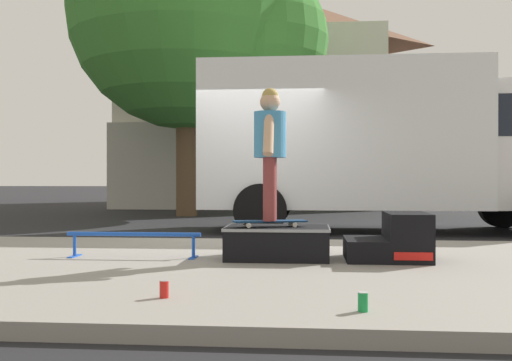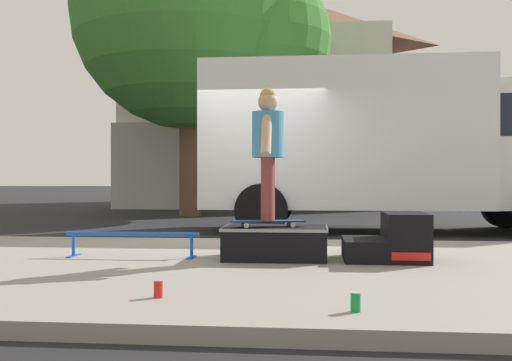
% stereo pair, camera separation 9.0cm
% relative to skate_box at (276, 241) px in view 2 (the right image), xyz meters
% --- Properties ---
extents(ground_plane, '(140.00, 140.00, 0.00)m').
position_rel_skate_box_xyz_m(ground_plane, '(-0.65, 2.57, -0.31)').
color(ground_plane, black).
extents(sidewalk_slab, '(50.00, 5.00, 0.12)m').
position_rel_skate_box_xyz_m(sidewalk_slab, '(-0.65, -0.43, -0.25)').
color(sidewalk_slab, gray).
rests_on(sidewalk_slab, ground).
extents(skate_box, '(1.11, 0.76, 0.35)m').
position_rel_skate_box_xyz_m(skate_box, '(0.00, 0.00, 0.00)').
color(skate_box, black).
rests_on(skate_box, sidewalk_slab).
extents(kicker_ramp, '(0.86, 0.77, 0.50)m').
position_rel_skate_box_xyz_m(kicker_ramp, '(1.23, -0.00, 0.02)').
color(kicker_ramp, black).
rests_on(kicker_ramp, sidewalk_slab).
extents(grind_rail, '(1.49, 0.28, 0.28)m').
position_rel_skate_box_xyz_m(grind_rail, '(-1.57, -0.03, 0.02)').
color(grind_rail, blue).
rests_on(grind_rail, sidewalk_slab).
extents(skateboard, '(0.80, 0.41, 0.07)m').
position_rel_skate_box_xyz_m(skateboard, '(-0.08, -0.06, 0.22)').
color(skateboard, navy).
rests_on(skateboard, skate_box).
extents(skater_kid, '(0.34, 0.73, 1.41)m').
position_rel_skate_box_xyz_m(skater_kid, '(-0.08, -0.06, 1.06)').
color(skater_kid, brown).
rests_on(skater_kid, skateboard).
extents(soda_can, '(0.07, 0.07, 0.13)m').
position_rel_skate_box_xyz_m(soda_can, '(-0.71, -2.16, -0.12)').
color(soda_can, red).
rests_on(soda_can, sidewalk_slab).
extents(soda_can_b, '(0.07, 0.07, 0.13)m').
position_rel_skate_box_xyz_m(soda_can_b, '(0.68, -2.48, -0.12)').
color(soda_can_b, '#198C3F').
rests_on(soda_can_b, sidewalk_slab).
extents(box_truck, '(6.91, 2.63, 3.05)m').
position_rel_skate_box_xyz_m(box_truck, '(1.89, 4.77, 1.39)').
color(box_truck, white).
rests_on(box_truck, ground).
extents(street_tree_main, '(6.86, 6.23, 8.52)m').
position_rel_skate_box_xyz_m(street_tree_main, '(-2.51, 9.07, 4.92)').
color(street_tree_main, brown).
rests_on(street_tree_main, ground).
extents(house_behind, '(9.54, 8.23, 8.40)m').
position_rel_skate_box_xyz_m(house_behind, '(-1.63, 16.29, 3.94)').
color(house_behind, beige).
rests_on(house_behind, ground).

